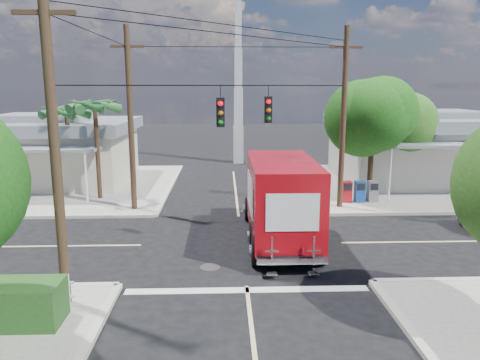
{
  "coord_description": "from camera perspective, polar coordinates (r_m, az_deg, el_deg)",
  "views": [
    {
      "loc": [
        -0.69,
        -17.74,
        6.18
      ],
      "look_at": [
        0.0,
        2.0,
        2.2
      ],
      "focal_mm": 35.0,
      "sensor_mm": 36.0,
      "label": 1
    }
  ],
  "objects": [
    {
      "name": "ground",
      "position": [
        18.8,
        0.22,
        -7.8
      ],
      "size": [
        120.0,
        120.0,
        0.0
      ],
      "primitive_type": "plane",
      "color": "black",
      "rests_on": "ground"
    },
    {
      "name": "sidewalk_ne",
      "position": [
        31.47,
        19.61,
        -0.47
      ],
      "size": [
        14.12,
        14.12,
        0.14
      ],
      "color": "gray",
      "rests_on": "ground"
    },
    {
      "name": "sidewalk_nw",
      "position": [
        30.99,
        -21.16,
        -0.76
      ],
      "size": [
        14.12,
        14.12,
        0.14
      ],
      "color": "gray",
      "rests_on": "ground"
    },
    {
      "name": "road_markings",
      "position": [
        17.41,
        0.41,
        -9.38
      ],
      "size": [
        32.0,
        32.0,
        0.01
      ],
      "color": "beige",
      "rests_on": "ground"
    },
    {
      "name": "building_ne",
      "position": [
        32.73,
        21.83,
        3.8
      ],
      "size": [
        11.8,
        10.2,
        4.5
      ],
      "color": "beige",
      "rests_on": "sidewalk_ne"
    },
    {
      "name": "building_nw",
      "position": [
        32.49,
        -22.4,
        3.53
      ],
      "size": [
        10.8,
        10.2,
        4.3
      ],
      "color": "beige",
      "rests_on": "sidewalk_nw"
    },
    {
      "name": "radio_tower",
      "position": [
        37.76,
        -0.2,
        10.58
      ],
      "size": [
        0.8,
        0.8,
        17.0
      ],
      "color": "silver",
      "rests_on": "ground"
    },
    {
      "name": "tree_ne_front",
      "position": [
        25.78,
        16.0,
        7.81
      ],
      "size": [
        4.21,
        4.14,
        6.66
      ],
      "color": "#422D1C",
      "rests_on": "sidewalk_ne"
    },
    {
      "name": "tree_ne_back",
      "position": [
        28.76,
        19.56,
        6.77
      ],
      "size": [
        3.77,
        3.66,
        5.82
      ],
      "color": "#422D1C",
      "rests_on": "sidewalk_ne"
    },
    {
      "name": "palm_nw_front",
      "position": [
        26.17,
        -17.28,
        8.4
      ],
      "size": [
        3.01,
        3.08,
        5.59
      ],
      "color": "#422D1C",
      "rests_on": "sidewalk_nw"
    },
    {
      "name": "palm_nw_back",
      "position": [
        28.19,
        -20.4,
        7.62
      ],
      "size": [
        3.01,
        3.08,
        5.19
      ],
      "color": "#422D1C",
      "rests_on": "sidewalk_nw"
    },
    {
      "name": "utility_poles",
      "position": [
        19.42,
        -4.67,
        6.91
      ],
      "size": [
        12.0,
        10.68,
        9.0
      ],
      "color": "#473321",
      "rests_on": "ground"
    },
    {
      "name": "vending_boxes",
      "position": [
        25.59,
        14.37,
        -1.36
      ],
      "size": [
        1.9,
        0.5,
        1.1
      ],
      "color": "#A30F17",
      "rests_on": "sidewalk_ne"
    },
    {
      "name": "delivery_truck",
      "position": [
        18.83,
        4.89,
        -2.31
      ],
      "size": [
        2.59,
        7.93,
        3.41
      ],
      "color": "black",
      "rests_on": "ground"
    }
  ]
}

